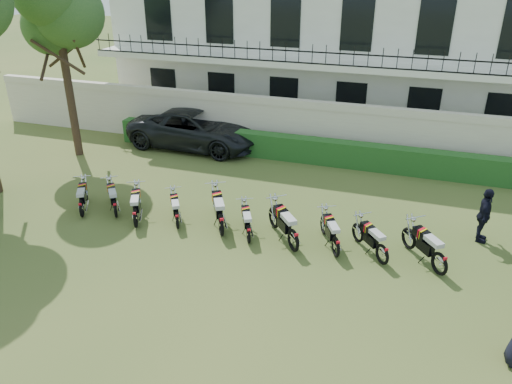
% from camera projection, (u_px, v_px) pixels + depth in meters
% --- Properties ---
extents(ground, '(100.00, 100.00, 0.00)m').
position_uv_depth(ground, '(240.00, 251.00, 14.19)').
color(ground, '#375020').
rests_on(ground, ground).
extents(perimeter_wall, '(30.00, 0.35, 2.30)m').
position_uv_depth(perimeter_wall, '(306.00, 127.00, 20.54)').
color(perimeter_wall, beige).
rests_on(perimeter_wall, ground).
extents(hedge, '(18.00, 0.60, 1.00)m').
position_uv_depth(hedge, '(325.00, 152.00, 19.86)').
color(hedge, '#1D4D1B').
rests_on(hedge, ground).
extents(building, '(20.40, 9.60, 7.40)m').
position_uv_depth(building, '(335.00, 42.00, 24.54)').
color(building, white).
rests_on(building, ground).
extents(tree_west_near, '(3.40, 3.20, 7.90)m').
position_uv_depth(tree_west_near, '(56.00, 6.00, 18.45)').
color(tree_west_near, '#473323').
rests_on(tree_west_near, ground).
extents(motorcycle_0, '(0.95, 1.58, 0.96)m').
position_uv_depth(motorcycle_0, '(81.00, 205.00, 15.80)').
color(motorcycle_0, black).
rests_on(motorcycle_0, ground).
extents(motorcycle_1, '(1.17, 1.44, 0.97)m').
position_uv_depth(motorcycle_1, '(115.00, 205.00, 15.77)').
color(motorcycle_1, black).
rests_on(motorcycle_1, ground).
extents(motorcycle_2, '(0.95, 1.73, 1.03)m').
position_uv_depth(motorcycle_2, '(135.00, 214.00, 15.19)').
color(motorcycle_2, black).
rests_on(motorcycle_2, ground).
extents(motorcycle_3, '(0.94, 1.49, 0.92)m').
position_uv_depth(motorcycle_3, '(177.00, 216.00, 15.14)').
color(motorcycle_3, black).
rests_on(motorcycle_3, ground).
extents(motorcycle_4, '(1.12, 1.91, 1.16)m').
position_uv_depth(motorcycle_4, '(221.00, 220.00, 14.72)').
color(motorcycle_4, black).
rests_on(motorcycle_4, ground).
extents(motorcycle_5, '(0.84, 1.57, 0.93)m').
position_uv_depth(motorcycle_5, '(248.00, 230.00, 14.38)').
color(motorcycle_5, black).
rests_on(motorcycle_5, ground).
extents(motorcycle_6, '(1.39, 1.69, 1.14)m').
position_uv_depth(motorcycle_6, '(294.00, 235.00, 13.93)').
color(motorcycle_6, black).
rests_on(motorcycle_6, ground).
extents(motorcycle_7, '(0.93, 1.69, 1.00)m').
position_uv_depth(motorcycle_7, '(336.00, 242.00, 13.71)').
color(motorcycle_7, black).
rests_on(motorcycle_7, ground).
extents(motorcycle_8, '(1.22, 1.47, 0.99)m').
position_uv_depth(motorcycle_8, '(383.00, 250.00, 13.38)').
color(motorcycle_8, black).
rests_on(motorcycle_8, ground).
extents(motorcycle_9, '(1.28, 1.65, 1.09)m').
position_uv_depth(motorcycle_9, '(440.00, 259.00, 12.91)').
color(motorcycle_9, black).
rests_on(motorcycle_9, ground).
extents(suv, '(5.83, 2.85, 1.59)m').
position_uv_depth(suv, '(196.00, 129.00, 21.50)').
color(suv, black).
rests_on(suv, ground).
extents(officer_5, '(0.51, 1.02, 1.67)m').
position_uv_depth(officer_5, '(484.00, 215.00, 14.34)').
color(officer_5, black).
rests_on(officer_5, ground).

